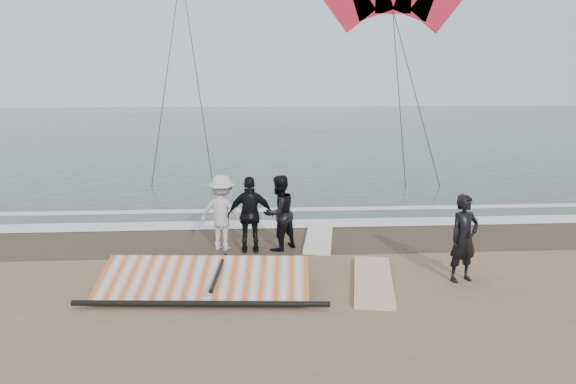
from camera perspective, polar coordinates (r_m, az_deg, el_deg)
name	(u,v)px	position (r m, az deg, el deg)	size (l,w,h in m)	color
ground	(341,308)	(10.82, 5.42, -11.66)	(120.00, 120.00, 0.00)	#8C704C
sea	(273,129)	(43.02, -1.53, 6.41)	(120.00, 54.00, 0.02)	#233838
wet_sand	(315,238)	(15.01, 2.72, -4.70)	(120.00, 2.80, 0.01)	#4C3D2B
foam_near	(309,223)	(16.34, 2.17, -3.20)	(120.00, 0.90, 0.01)	white
foam_far	(304,209)	(17.98, 1.62, -1.76)	(120.00, 0.45, 0.01)	white
man_main	(464,238)	(12.35, 17.43, -4.51)	(0.68, 0.45, 1.87)	black
board_white	(373,280)	(12.07, 8.64, -8.87)	(0.78, 2.79, 0.11)	silver
board_cream	(319,238)	(14.85, 3.15, -4.70)	(0.68, 2.54, 0.11)	silver
trio_cluster	(248,213)	(13.81, -4.11, -2.18)	(2.67, 1.20, 1.90)	black
sail_rig	(201,281)	(11.64, -8.81, -8.95)	(4.84, 2.10, 0.52)	black
kite_red	(393,4)	(28.44, 10.62, 18.26)	(7.55, 3.65, 10.07)	red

